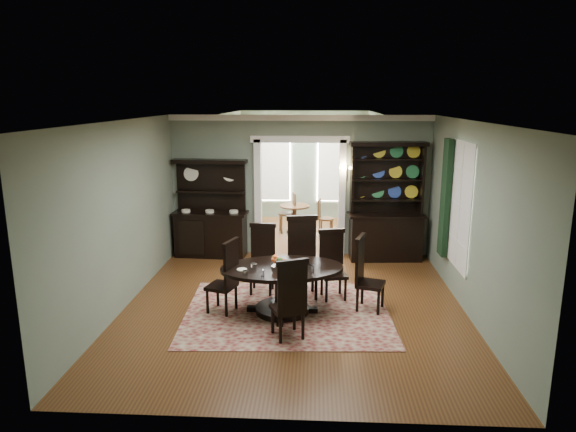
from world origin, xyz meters
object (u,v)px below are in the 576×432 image
Objects in this scene: parlor_table at (295,215)px; sideboard at (211,223)px; dining_table at (282,281)px; welsh_dresser at (386,218)px.

sideboard is at bearing -129.95° from parlor_table.
parlor_table is (1.72, 2.05, -0.27)m from sideboard.
dining_table is 3.44m from sideboard.
sideboard is at bearing 111.64° from dining_table.
parlor_table is at bearing 130.06° from welsh_dresser.
dining_table is at bearing -127.86° from welsh_dresser.
welsh_dresser reaches higher than parlor_table.
welsh_dresser is at bearing -46.09° from parlor_table.
sideboard reaches higher than dining_table.
dining_table reaches higher than parlor_table.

